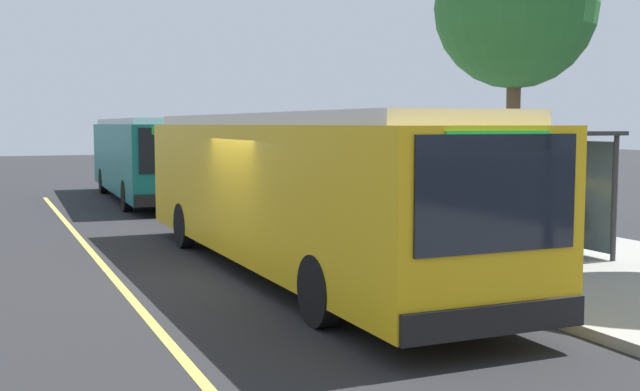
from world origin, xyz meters
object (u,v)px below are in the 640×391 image
Objects in this scene: waiting_bench at (543,227)px; pedestrian_commuter at (525,219)px; route_sign_post at (497,173)px; transit_bus_main at (295,186)px; transit_bus_second at (146,156)px.

pedestrian_commuter reaches higher than waiting_bench.
route_sign_post is 1.66× the size of pedestrian_commuter.
transit_bus_main is 4.18m from pedestrian_commuter.
transit_bus_main is 15.34m from transit_bus_second.
pedestrian_commuter is at bearing 53.44° from transit_bus_main.
pedestrian_commuter is (17.81, 3.19, -0.50)m from transit_bus_second.
transit_bus_main is 3.73m from route_sign_post.
waiting_bench is (0.43, 5.36, -0.99)m from transit_bus_main.
transit_bus_main reaches higher than waiting_bench.
transit_bus_main is at bearing -135.92° from route_sign_post.
transit_bus_main and route_sign_post have the same top height.
route_sign_post is at bearing -75.44° from pedestrian_commuter.
waiting_bench is 2.92m from pedestrian_commuter.
transit_bus_second is at bearing 179.46° from transit_bus_main.
pedestrian_commuter is (-0.19, 0.75, -0.84)m from route_sign_post.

